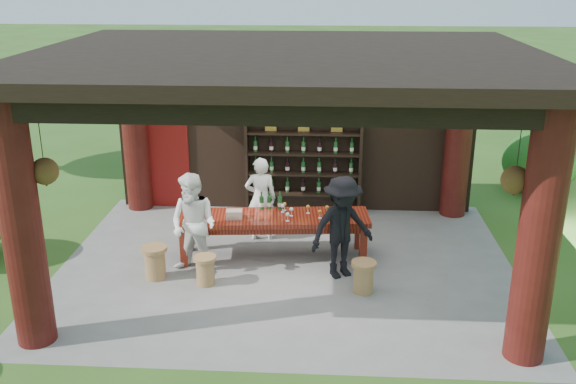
# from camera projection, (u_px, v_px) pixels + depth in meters

# --- Properties ---
(ground) EXTENTS (90.00, 90.00, 0.00)m
(ground) POSITION_uv_depth(u_px,v_px,m) (287.00, 266.00, 10.57)
(ground) COLOR #2D5119
(ground) RESTS_ON ground
(pavilion) EXTENTS (7.50, 6.00, 3.60)m
(pavilion) POSITION_uv_depth(u_px,v_px,m) (287.00, 134.00, 10.26)
(pavilion) COLOR slate
(pavilion) RESTS_ON ground
(wine_shelf) EXTENTS (2.27, 0.35, 2.00)m
(wine_shelf) POSITION_uv_depth(u_px,v_px,m) (303.00, 164.00, 12.53)
(wine_shelf) COLOR black
(wine_shelf) RESTS_ON ground
(tasting_table) EXTENTS (3.24, 1.09, 0.75)m
(tasting_table) POSITION_uv_depth(u_px,v_px,m) (274.00, 222.00, 10.69)
(tasting_table) COLOR #53150B
(tasting_table) RESTS_ON ground
(stool_near_left) EXTENTS (0.36, 0.36, 0.47)m
(stool_near_left) POSITION_uv_depth(u_px,v_px,m) (205.00, 270.00, 9.88)
(stool_near_left) COLOR olive
(stool_near_left) RESTS_ON ground
(stool_near_right) EXTENTS (0.38, 0.38, 0.50)m
(stool_near_right) POSITION_uv_depth(u_px,v_px,m) (363.00, 276.00, 9.64)
(stool_near_right) COLOR olive
(stool_near_right) RESTS_ON ground
(stool_far_left) EXTENTS (0.41, 0.41, 0.53)m
(stool_far_left) POSITION_uv_depth(u_px,v_px,m) (155.00, 262.00, 10.07)
(stool_far_left) COLOR olive
(stool_far_left) RESTS_ON ground
(host) EXTENTS (0.59, 0.42, 1.52)m
(host) POSITION_uv_depth(u_px,v_px,m) (261.00, 199.00, 11.38)
(host) COLOR white
(host) RESTS_ON ground
(guest_woman) EXTENTS (0.99, 0.90, 1.66)m
(guest_woman) POSITION_uv_depth(u_px,v_px,m) (194.00, 225.00, 10.06)
(guest_woman) COLOR white
(guest_woman) RESTS_ON ground
(guest_man) EXTENTS (1.23, 1.05, 1.66)m
(guest_man) POSITION_uv_depth(u_px,v_px,m) (342.00, 227.00, 9.97)
(guest_man) COLOR black
(guest_man) RESTS_ON ground
(table_bottles) EXTENTS (0.39, 0.10, 0.31)m
(table_bottles) POSITION_uv_depth(u_px,v_px,m) (270.00, 200.00, 10.90)
(table_bottles) COLOR #194C1E
(table_bottles) RESTS_ON tasting_table
(table_glasses) EXTENTS (1.04, 0.54, 0.15)m
(table_glasses) POSITION_uv_depth(u_px,v_px,m) (305.00, 211.00, 10.65)
(table_glasses) COLOR silver
(table_glasses) RESTS_ON tasting_table
(napkin_basket) EXTENTS (0.27, 0.20, 0.14)m
(napkin_basket) POSITION_uv_depth(u_px,v_px,m) (234.00, 214.00, 10.51)
(napkin_basket) COLOR #BF6672
(napkin_basket) RESTS_ON tasting_table
(shrubs) EXTENTS (13.67, 9.25, 1.36)m
(shrubs) POSITION_uv_depth(u_px,v_px,m) (420.00, 225.00, 10.83)
(shrubs) COLOR #194C14
(shrubs) RESTS_ON ground
(trees) EXTENTS (20.33, 10.37, 4.80)m
(trees) POSITION_uv_depth(u_px,v_px,m) (497.00, 47.00, 10.84)
(trees) COLOR #3F2819
(trees) RESTS_ON ground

